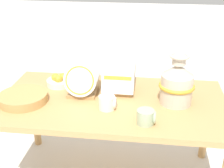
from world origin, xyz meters
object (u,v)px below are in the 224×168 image
(ceramic_vase, at_px, (177,83))
(fruit_bowl, at_px, (59,81))
(dish_rack_round_plates, at_px, (82,82))
(mug_cream_glaze, at_px, (108,103))
(dish_rack_square_plates, at_px, (119,79))
(wicker_charger_stack, at_px, (23,98))
(mug_sage_glaze, at_px, (146,117))

(ceramic_vase, bearing_deg, fruit_bowl, 168.46)
(dish_rack_round_plates, xyz_separation_m, mug_cream_glaze, (0.19, -0.17, -0.05))
(ceramic_vase, bearing_deg, dish_rack_round_plates, 176.43)
(fruit_bowl, bearing_deg, ceramic_vase, -11.54)
(dish_rack_square_plates, height_order, wicker_charger_stack, dish_rack_square_plates)
(dish_rack_round_plates, xyz_separation_m, mug_sage_glaze, (0.42, -0.30, -0.05))
(ceramic_vase, distance_m, dish_rack_square_plates, 0.38)
(dish_rack_square_plates, distance_m, mug_cream_glaze, 0.25)
(mug_sage_glaze, bearing_deg, fruit_bowl, 145.06)
(mug_sage_glaze, relative_size, mug_cream_glaze, 1.00)
(wicker_charger_stack, xyz_separation_m, mug_cream_glaze, (0.53, -0.02, 0.01))
(dish_rack_square_plates, relative_size, mug_sage_glaze, 2.16)
(mug_cream_glaze, height_order, fruit_bowl, fruit_bowl)
(wicker_charger_stack, relative_size, mug_sage_glaze, 2.85)
(dish_rack_square_plates, bearing_deg, mug_sage_glaze, -63.49)
(dish_rack_square_plates, bearing_deg, ceramic_vase, -18.02)
(wicker_charger_stack, distance_m, mug_cream_glaze, 0.53)
(dish_rack_round_plates, height_order, fruit_bowl, dish_rack_round_plates)
(dish_rack_round_plates, distance_m, mug_sage_glaze, 0.52)
(ceramic_vase, relative_size, dish_rack_round_plates, 1.37)
(dish_rack_round_plates, bearing_deg, wicker_charger_stack, -156.82)
(ceramic_vase, relative_size, fruit_bowl, 1.84)
(dish_rack_round_plates, relative_size, wicker_charger_stack, 0.77)
(wicker_charger_stack, relative_size, mug_cream_glaze, 2.85)
(dish_rack_square_plates, relative_size, mug_cream_glaze, 2.16)
(dish_rack_round_plates, xyz_separation_m, wicker_charger_stack, (-0.34, -0.15, -0.07))
(dish_rack_square_plates, bearing_deg, mug_cream_glaze, -99.06)
(mug_cream_glaze, xyz_separation_m, fruit_bowl, (-0.38, 0.29, -0.01))
(ceramic_vase, bearing_deg, dish_rack_square_plates, 161.98)
(dish_rack_square_plates, height_order, mug_cream_glaze, dish_rack_square_plates)
(wicker_charger_stack, bearing_deg, dish_rack_square_plates, 21.79)
(ceramic_vase, distance_m, mug_sage_glaze, 0.33)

